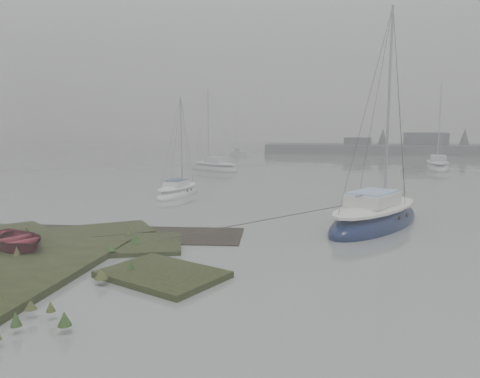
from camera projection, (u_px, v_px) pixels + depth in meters
name	position (u px, v px, depth m)	size (l,w,h in m)	color
ground	(268.00, 173.00, 43.88)	(160.00, 160.00, 0.00)	slate
far_shoreline	(472.00, 149.00, 70.05)	(60.00, 8.00, 4.15)	#4C4F51
sailboat_main	(375.00, 219.00, 21.05)	(5.81, 7.71, 10.54)	#0B1436
sailboat_white	(178.00, 192.00, 30.07)	(2.36, 5.01, 6.80)	white
sailboat_far_a	(214.00, 168.00, 46.21)	(6.19, 5.03, 8.60)	#9DA1A6
sailboat_far_b	(437.00, 167.00, 47.28)	(3.17, 6.88, 9.34)	#B0B8BB
sailboat_far_c	(239.00, 153.00, 69.81)	(4.23, 3.97, 6.17)	silver
dinghy	(15.00, 239.00, 16.53)	(2.28, 3.19, 0.66)	maroon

